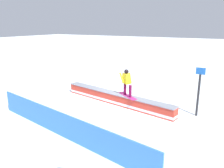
# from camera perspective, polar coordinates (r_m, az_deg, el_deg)

# --- Properties ---
(ground_plane) EXTENTS (120.00, 120.00, 0.00)m
(ground_plane) POSITION_cam_1_polar(r_m,az_deg,el_deg) (12.13, 1.01, -4.92)
(ground_plane) COLOR white
(grind_box) EXTENTS (6.77, 1.73, 0.58)m
(grind_box) POSITION_cam_1_polar(r_m,az_deg,el_deg) (12.05, 1.01, -3.75)
(grind_box) COLOR red
(grind_box) RESTS_ON ground_plane
(snowboarder) EXTENTS (1.38, 1.04, 1.35)m
(snowboarder) POSITION_cam_1_polar(r_m,az_deg,el_deg) (11.40, 3.70, 0.60)
(snowboarder) COLOR #C82A81
(snowboarder) RESTS_ON grind_box
(safety_fence) EXTENTS (8.24, 1.56, 0.96)m
(safety_fence) POSITION_cam_1_polar(r_m,az_deg,el_deg) (8.78, -12.53, -9.95)
(safety_fence) COLOR #3B7EED
(safety_fence) RESTS_ON ground_plane
(trail_marker) EXTENTS (0.40, 0.10, 2.26)m
(trail_marker) POSITION_cam_1_polar(r_m,az_deg,el_deg) (10.92, 21.00, -1.60)
(trail_marker) COLOR #262628
(trail_marker) RESTS_ON ground_plane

